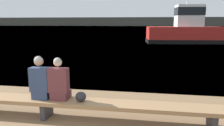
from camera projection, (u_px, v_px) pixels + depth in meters
water_surface at (144, 26)px, 123.84m from camera, size 240.00×240.00×0.00m
far_shoreline at (145, 22)px, 133.00m from camera, size 600.00×12.00×5.09m
bench_main at (46, 102)px, 5.23m from camera, size 8.13×0.56×0.46m
person_left at (41, 81)px, 5.16m from camera, size 0.45×0.41×1.04m
person_right at (59, 83)px, 5.09m from camera, size 0.45×0.41×1.01m
shopping_bag at (81, 97)px, 5.03m from camera, size 0.25×0.23×0.23m
tugboat_red at (185, 31)px, 23.82m from camera, size 8.41×3.88×7.37m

